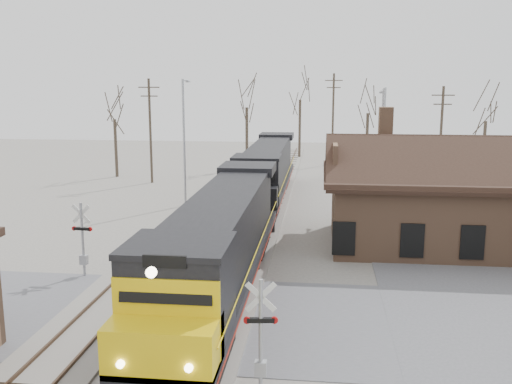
% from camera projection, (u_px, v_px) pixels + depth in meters
% --- Properties ---
extents(ground, '(140.00, 140.00, 0.00)m').
position_uv_depth(ground, '(211.00, 318.00, 22.87)').
color(ground, gray).
rests_on(ground, ground).
extents(road, '(60.00, 9.00, 0.03)m').
position_uv_depth(road, '(211.00, 318.00, 22.86)').
color(road, '#5A5A5E').
rests_on(road, ground).
extents(track_main, '(3.40, 90.00, 0.24)m').
position_uv_depth(track_main, '(255.00, 226.00, 37.49)').
color(track_main, gray).
rests_on(track_main, ground).
extents(track_siding, '(3.40, 90.00, 0.24)m').
position_uv_depth(track_siding, '(188.00, 224.00, 38.00)').
color(track_siding, gray).
rests_on(track_siding, ground).
extents(depot, '(15.20, 9.31, 7.90)m').
position_uv_depth(depot, '(456.00, 205.00, 32.77)').
color(depot, '#865F45').
rests_on(depot, ground).
extents(locomotive_lead, '(3.11, 20.81, 4.62)m').
position_uv_depth(locomotive_lead, '(219.00, 246.00, 24.35)').
color(locomotive_lead, black).
rests_on(locomotive_lead, ground).
extents(locomotive_trailing, '(3.11, 20.81, 4.37)m').
position_uv_depth(locomotive_trailing, '(267.00, 172.00, 44.93)').
color(locomotive_trailing, black).
rests_on(locomotive_trailing, ground).
extents(crossbuck_near, '(1.04, 0.27, 3.63)m').
position_uv_depth(crossbuck_near, '(261.00, 340.00, 17.03)').
color(crossbuck_near, '#A5A8AD').
rests_on(crossbuck_near, ground).
extents(crossbuck_far, '(1.05, 0.27, 3.66)m').
position_uv_depth(crossbuck_far, '(83.00, 241.00, 27.58)').
color(crossbuck_far, '#A5A8AD').
rests_on(crossbuck_far, ground).
extents(streetlight_a, '(0.25, 2.04, 9.60)m').
position_uv_depth(streetlight_a, '(184.00, 136.00, 43.08)').
color(streetlight_a, '#A5A8AD').
rests_on(streetlight_a, ground).
extents(streetlight_b, '(0.25, 2.04, 8.82)m').
position_uv_depth(streetlight_b, '(381.00, 145.00, 40.50)').
color(streetlight_b, '#A5A8AD').
rests_on(streetlight_b, ground).
extents(streetlight_c, '(0.25, 2.04, 8.88)m').
position_uv_depth(streetlight_c, '(384.00, 127.00, 57.43)').
color(streetlight_c, '#A5A8AD').
rests_on(streetlight_c, ground).
extents(utility_pole_a, '(2.00, 0.24, 9.72)m').
position_uv_depth(utility_pole_a, '(150.00, 129.00, 53.17)').
color(utility_pole_a, '#382D23').
rests_on(utility_pole_a, ground).
extents(utility_pole_b, '(2.00, 0.24, 10.41)m').
position_uv_depth(utility_pole_b, '(333.00, 117.00, 65.62)').
color(utility_pole_b, '#382D23').
rests_on(utility_pole_b, ground).
extents(utility_pole_c, '(2.00, 0.24, 9.04)m').
position_uv_depth(utility_pole_c, '(441.00, 134.00, 51.43)').
color(utility_pole_c, '#382D23').
rests_on(utility_pole_c, ground).
extents(tree_a, '(3.86, 3.86, 9.45)m').
position_uv_depth(tree_a, '(114.00, 110.00, 56.39)').
color(tree_a, '#382D23').
rests_on(tree_a, ground).
extents(tree_b, '(4.48, 4.48, 10.97)m').
position_uv_depth(tree_b, '(247.00, 97.00, 61.67)').
color(tree_b, '#382D23').
rests_on(tree_b, ground).
extents(tree_c, '(4.86, 4.86, 11.90)m').
position_uv_depth(tree_c, '(300.00, 90.00, 70.68)').
color(tree_c, '#382D23').
rests_on(tree_c, ground).
extents(tree_d, '(4.09, 4.09, 10.03)m').
position_uv_depth(tree_d, '(368.00, 104.00, 60.92)').
color(tree_d, '#382D23').
rests_on(tree_d, ground).
extents(tree_e, '(3.77, 3.77, 9.23)m').
position_uv_depth(tree_e, '(486.00, 112.00, 55.57)').
color(tree_e, '#382D23').
rests_on(tree_e, ground).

